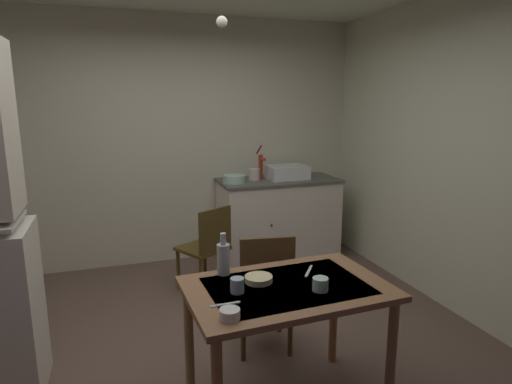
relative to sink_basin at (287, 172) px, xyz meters
The scene contains 19 objects.
ground_plane 2.33m from the sink_basin, 126.17° to the right, with size 5.20×5.20×0.00m, color brown.
wall_back 1.33m from the sink_basin, 163.34° to the left, with size 4.30×0.10×2.70m, color beige.
wall_right 1.95m from the sink_basin, 61.67° to the right, with size 0.10×4.12×2.70m, color beige.
counter_cabinet 0.55m from the sink_basin, behind, with size 1.35×0.64×0.93m.
sink_basin is the anchor object (origin of this frame).
hand_pump 0.32m from the sink_basin, behind, with size 0.05×0.27×0.39m.
mixing_bowl_counter 0.64m from the sink_basin, behind, with size 0.23×0.23×0.08m, color #ADD1C1.
stoneware_crock 0.38m from the sink_basin, behind, with size 0.13×0.13×0.13m, color beige.
dining_table 2.58m from the sink_basin, 112.46° to the right, with size 1.17×0.79×0.78m.
chair_far_side 2.05m from the sink_basin, 117.02° to the right, with size 0.46×0.46×0.91m.
chair_by_counter 1.36m from the sink_basin, 149.53° to the right, with size 0.54×0.54×0.84m.
serving_bowl_wide 2.98m from the sink_basin, 117.81° to the right, with size 0.10×0.10×0.05m, color white.
soup_bowl_small 2.53m from the sink_basin, 116.23° to the right, with size 0.16×0.16×0.03m, color beige.
mug_dark 2.69m from the sink_basin, 118.32° to the right, with size 0.08×0.08×0.08m, color #9EB2C6.
mug_tall 2.62m from the sink_basin, 108.46° to the right, with size 0.09×0.09×0.07m, color #ADD1C1.
glass_bottle 2.45m from the sink_basin, 121.51° to the right, with size 0.08×0.08×0.26m.
table_knife 2.35m from the sink_basin, 109.21° to the right, with size 0.19×0.02×0.01m, color silver.
teaspoon_near_bowl 2.84m from the sink_basin, 118.93° to the right, with size 0.16×0.02×0.01m, color beige.
pendant_bulb 2.15m from the sink_basin, 129.33° to the right, with size 0.08×0.08×0.08m, color #F9EFCC.
Camera 1 is at (-0.64, -2.80, 1.82)m, focal length 30.47 mm.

